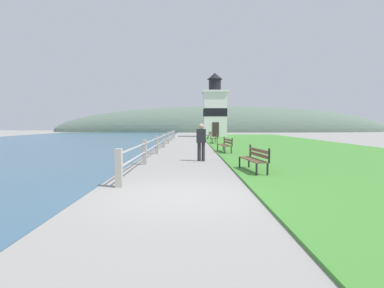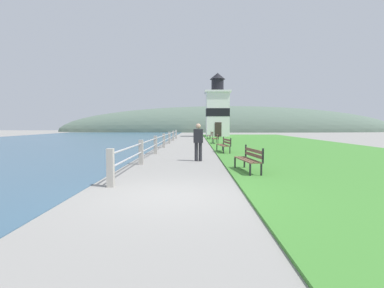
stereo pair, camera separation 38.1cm
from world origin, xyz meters
name	(u,v)px [view 2 (the right image)]	position (x,y,z in m)	size (l,w,h in m)	color
ground_plane	(170,196)	(0.00, 0.00, 0.00)	(160.00, 160.00, 0.00)	gray
grass_verge	(286,146)	(7.81, 16.77, 0.03)	(12.00, 50.31, 0.06)	#428433
water_strip	(10,146)	(-14.31, 16.77, 0.01)	(24.00, 80.49, 0.01)	#385B75
seawall_railing	(164,139)	(-1.71, 14.75, 0.61)	(0.18, 27.69, 1.05)	#A8A399
park_bench_near	(250,158)	(2.52, 3.42, 0.54)	(0.72, 1.93, 0.94)	brown
park_bench_midway	(225,144)	(2.35, 10.79, 0.54)	(0.71, 2.03, 0.94)	brown
park_bench_far	(216,138)	(2.42, 19.26, 0.54)	(0.50, 1.65, 0.94)	brown
park_bench_by_lighthouse	(211,135)	(2.34, 27.01, 0.54)	(0.63, 1.68, 0.94)	brown
lighthouse	(217,110)	(3.67, 34.98, 3.71)	(3.58, 3.58, 8.86)	white
person_strolling	(198,141)	(0.74, 6.80, 0.95)	(0.45, 0.28, 1.75)	#28282D
distant_hillside	(227,132)	(8.00, 63.54, 0.00)	(80.00, 16.00, 12.00)	#566B5B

